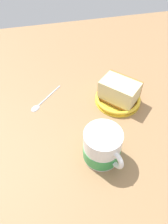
{
  "coord_description": "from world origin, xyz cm",
  "views": [
    {
      "loc": [
        13.76,
        40.87,
        43.33
      ],
      "look_at": [
        5.03,
        5.18,
        3.0
      ],
      "focal_mm": 33.12,
      "sensor_mm": 36.0,
      "label": 1
    }
  ],
  "objects_px": {
    "small_plate": "(118,99)",
    "teaspoon": "(40,103)",
    "cake_slice": "(119,91)",
    "tea_mug": "(102,147)"
  },
  "relations": [
    {
      "from": "tea_mug",
      "to": "cake_slice",
      "type": "bearing_deg",
      "value": -121.5
    },
    {
      "from": "small_plate",
      "to": "cake_slice",
      "type": "height_order",
      "value": "cake_slice"
    },
    {
      "from": "cake_slice",
      "to": "teaspoon",
      "type": "xyz_separation_m",
      "value": [
        0.23,
        -0.04,
        -0.04
      ]
    },
    {
      "from": "small_plate",
      "to": "teaspoon",
      "type": "xyz_separation_m",
      "value": [
        0.22,
        -0.04,
        -0.01
      ]
    },
    {
      "from": "tea_mug",
      "to": "teaspoon",
      "type": "relative_size",
      "value": 1.03
    },
    {
      "from": "small_plate",
      "to": "tea_mug",
      "type": "xyz_separation_m",
      "value": [
        0.1,
        0.17,
        0.03
      ]
    },
    {
      "from": "teaspoon",
      "to": "small_plate",
      "type": "bearing_deg",
      "value": 169.14
    },
    {
      "from": "small_plate",
      "to": "cake_slice",
      "type": "xyz_separation_m",
      "value": [
        -0.0,
        -0.0,
        0.03
      ]
    },
    {
      "from": "small_plate",
      "to": "teaspoon",
      "type": "relative_size",
      "value": 1.28
    },
    {
      "from": "cake_slice",
      "to": "teaspoon",
      "type": "distance_m",
      "value": 0.23
    }
  ]
}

